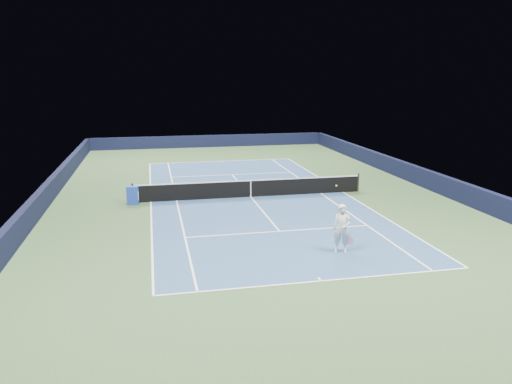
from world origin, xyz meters
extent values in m
plane|color=#304C29|center=(0.00, 0.00, 0.00)|extent=(40.00, 40.00, 0.00)
cube|color=black|center=(0.00, 19.82, 0.55)|extent=(22.00, 0.35, 1.10)
cube|color=black|center=(10.82, 0.00, 0.55)|extent=(0.35, 40.00, 1.10)
cube|color=black|center=(-10.82, 0.00, 0.55)|extent=(0.35, 40.00, 1.10)
cube|color=navy|center=(0.00, 0.00, 0.00)|extent=(10.97, 23.77, 0.01)
cube|color=white|center=(0.00, 11.88, 0.01)|extent=(10.97, 0.08, 0.00)
cube|color=white|center=(0.00, -11.88, 0.01)|extent=(10.97, 0.08, 0.00)
cube|color=white|center=(5.49, 0.00, 0.01)|extent=(0.08, 23.77, 0.00)
cube|color=white|center=(-5.49, 0.00, 0.01)|extent=(0.08, 23.77, 0.00)
cube|color=white|center=(4.12, 0.00, 0.01)|extent=(0.08, 23.77, 0.00)
cube|color=white|center=(-4.12, 0.00, 0.01)|extent=(0.08, 23.77, 0.00)
cube|color=white|center=(0.00, 6.40, 0.01)|extent=(8.23, 0.08, 0.00)
cube|color=white|center=(0.00, -6.40, 0.01)|extent=(8.23, 0.08, 0.00)
cube|color=white|center=(0.00, 0.00, 0.01)|extent=(0.08, 12.80, 0.00)
cube|color=white|center=(0.00, 11.73, 0.01)|extent=(0.08, 0.30, 0.00)
cube|color=white|center=(0.00, -11.73, 0.01)|extent=(0.08, 0.30, 0.00)
cylinder|color=black|center=(-6.40, 0.00, 0.54)|extent=(0.10, 0.10, 1.07)
cylinder|color=black|center=(6.40, 0.00, 0.54)|extent=(0.10, 0.10, 1.07)
cube|color=black|center=(0.00, 0.00, 0.46)|extent=(12.80, 0.03, 0.91)
cube|color=white|center=(0.00, 0.00, 0.94)|extent=(12.80, 0.04, 0.06)
cube|color=white|center=(0.00, 0.00, 0.46)|extent=(0.05, 0.04, 0.91)
cube|color=#1C3AA9|center=(-6.40, -0.17, 0.48)|extent=(0.64, 0.59, 0.96)
cube|color=white|center=(-6.11, -0.17, 0.45)|extent=(0.03, 0.43, 0.43)
imported|color=silver|center=(1.67, -9.41, 0.96)|extent=(0.81, 0.66, 1.90)
cylinder|color=pink|center=(1.99, -9.46, 0.70)|extent=(0.03, 0.03, 0.31)
cylinder|color=black|center=(1.99, -9.46, 0.46)|extent=(0.31, 0.02, 0.31)
cylinder|color=pink|center=(1.99, -9.46, 0.46)|extent=(0.34, 0.03, 0.34)
sphere|color=#D9F133|center=(1.77, -8.41, 2.42)|extent=(0.07, 0.07, 0.07)
camera|label=1|loc=(-5.33, -26.55, 6.75)|focal=35.00mm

